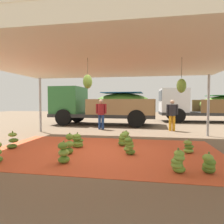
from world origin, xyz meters
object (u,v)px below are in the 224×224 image
at_px(banana_bunch_5, 209,164).
at_px(cargo_truck_far, 205,105).
at_px(banana_bunch_3, 64,153).
at_px(banana_bunch_7, 188,147).
at_px(cargo_truck_main, 101,105).
at_px(banana_bunch_0, 78,141).
at_px(worker_1, 172,113).
at_px(banana_bunch_11, 129,147).
at_px(worker_0, 101,112).
at_px(banana_bunch_6, 13,141).
at_px(banana_bunch_10, 69,145).
at_px(banana_bunch_9, 178,162).
at_px(banana_bunch_2, 123,140).
at_px(banana_bunch_4, 126,138).

bearing_deg(banana_bunch_5, cargo_truck_far, 75.20).
bearing_deg(banana_bunch_3, banana_bunch_7, 25.62).
bearing_deg(cargo_truck_main, banana_bunch_0, -83.73).
distance_m(cargo_truck_far, worker_1, 5.86).
bearing_deg(banana_bunch_11, worker_1, 70.63).
relative_size(banana_bunch_3, worker_0, 0.34).
distance_m(banana_bunch_5, banana_bunch_6, 5.45).
height_order(banana_bunch_3, worker_1, worker_1).
relative_size(banana_bunch_3, banana_bunch_5, 1.23).
distance_m(cargo_truck_main, worker_1, 4.63).
bearing_deg(worker_1, banana_bunch_7, -91.37).
bearing_deg(banana_bunch_10, banana_bunch_6, 169.84).
xyz_separation_m(banana_bunch_5, worker_1, (0.04, 6.06, 0.70)).
bearing_deg(banana_bunch_10, cargo_truck_far, 58.44).
bearing_deg(banana_bunch_9, cargo_truck_far, 72.45).
bearing_deg(banana_bunch_3, banana_bunch_2, 60.84).
xyz_separation_m(banana_bunch_6, banana_bunch_7, (5.23, 0.30, -0.05)).
xyz_separation_m(banana_bunch_0, worker_1, (3.39, 4.32, 0.69)).
relative_size(banana_bunch_0, banana_bunch_9, 0.98).
bearing_deg(cargo_truck_far, banana_bunch_6, -129.95).
distance_m(cargo_truck_far, worker_0, 8.30).
height_order(banana_bunch_4, banana_bunch_11, banana_bunch_11).
xyz_separation_m(banana_bunch_4, banana_bunch_11, (0.24, -1.51, 0.03)).
bearing_deg(banana_bunch_2, banana_bunch_10, -136.77).
bearing_deg(banana_bunch_5, cargo_truck_main, 116.39).
relative_size(banana_bunch_7, worker_1, 0.27).
relative_size(banana_bunch_3, banana_bunch_6, 0.99).
bearing_deg(banana_bunch_5, banana_bunch_2, 131.58).
distance_m(banana_bunch_0, cargo_truck_main, 6.56).
xyz_separation_m(banana_bunch_11, cargo_truck_main, (-2.38, 7.03, 1.02)).
relative_size(banana_bunch_3, cargo_truck_main, 0.08).
height_order(banana_bunch_5, cargo_truck_far, cargo_truck_far).
bearing_deg(banana_bunch_2, banana_bunch_7, -17.74).
bearing_deg(banana_bunch_4, cargo_truck_main, 111.16).
bearing_deg(banana_bunch_6, cargo_truck_main, 79.84).
xyz_separation_m(banana_bunch_0, banana_bunch_6, (-1.94, -0.43, 0.02)).
distance_m(banana_bunch_11, worker_0, 5.24).
height_order(banana_bunch_10, cargo_truck_main, cargo_truck_main).
bearing_deg(cargo_truck_far, banana_bunch_0, -123.83).
distance_m(banana_bunch_0, banana_bunch_3, 1.62).
relative_size(banana_bunch_5, banana_bunch_7, 1.06).
xyz_separation_m(banana_bunch_2, banana_bunch_11, (0.29, -1.06, 0.02)).
distance_m(banana_bunch_2, banana_bunch_6, 3.45).
bearing_deg(banana_bunch_6, banana_bunch_10, -10.16).
relative_size(banana_bunch_0, banana_bunch_7, 1.20).
distance_m(banana_bunch_0, banana_bunch_10, 0.79).
bearing_deg(cargo_truck_main, worker_1, -27.39).
bearing_deg(banana_bunch_11, banana_bunch_3, -144.91).
relative_size(banana_bunch_4, banana_bunch_6, 0.84).
xyz_separation_m(cargo_truck_far, worker_1, (-2.90, -5.08, -0.33)).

